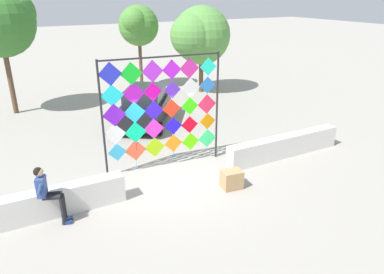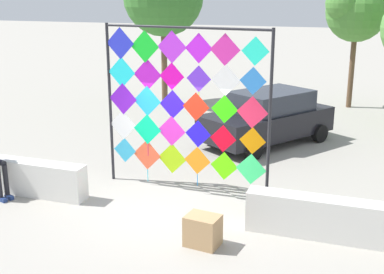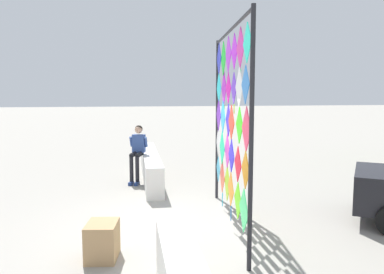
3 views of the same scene
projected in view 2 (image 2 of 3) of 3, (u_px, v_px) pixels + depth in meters
The scene contains 6 objects.
ground at pixel (165, 209), 10.92m from camera, with size 120.00×120.00×0.00m, color #9E998E.
plaza_ledge_right at pixel (376, 225), 9.26m from camera, with size 4.78×0.44×0.80m, color silver.
kite_display_rack at pixel (182, 100), 11.32m from camera, with size 4.00×0.45×3.82m.
parked_car at pixel (268, 117), 15.43m from camera, with size 3.79×4.49×1.63m.
cardboard_box_large at pixel (203, 231), 9.29m from camera, with size 0.61×0.47×0.58m, color tan.
tree_far_right at pixel (354, 11), 19.54m from camera, with size 2.36×2.42×4.96m.
Camera 2 is at (3.86, -9.31, 4.51)m, focal length 47.42 mm.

